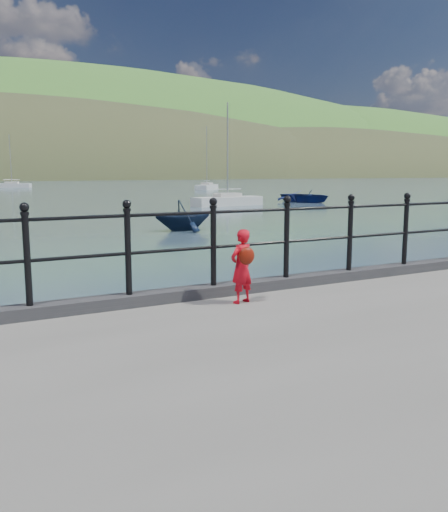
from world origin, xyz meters
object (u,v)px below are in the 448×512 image
railing (172,239)px  sailboat_far (207,187)px  sailboat_deep (12,186)px  child (242,266)px  launch_blue (306,196)px  launch_navy (183,215)px  sailboat_near (227,201)px

railing → sailboat_far: size_ratio=1.93×
sailboat_far → sailboat_deep: sailboat_far is taller
railing → child: bearing=-35.9°
railing → child: 0.97m
railing → child: size_ratio=18.85×
launch_blue → sailboat_deep: 59.19m
railing → launch_navy: 17.72m
launch_blue → sailboat_far: bearing=68.3°
railing → sailboat_near: sailboat_near is taller
sailboat_far → child: bearing=-163.8°
child → launch_navy: (6.58, 16.64, -0.79)m
sailboat_near → launch_navy: bearing=-131.9°
railing → launch_navy: railing is taller
sailboat_far → launch_navy: bearing=-165.3°
launch_blue → sailboat_deep: bearing=97.4°
sailboat_deep → launch_navy: bearing=-68.4°
launch_blue → launch_navy: 24.61m
sailboat_deep → sailboat_near: bearing=-58.4°
launch_navy → sailboat_deep: sailboat_deep is taller
railing → launch_navy: (7.32, 16.10, -1.12)m
child → sailboat_far: bearing=-133.4°
child → sailboat_deep: sailboat_deep is taller
sailboat_near → child: bearing=-125.2°
sailboat_far → sailboat_deep: (-24.53, 22.33, -0.00)m
launch_navy → sailboat_near: size_ratio=0.33×
sailboat_near → sailboat_deep: sailboat_deep is taller
sailboat_far → sailboat_near: bearing=-161.8°
launch_blue → sailboat_deep: sailboat_deep is taller
launch_navy → launch_blue: bearing=-50.0°
launch_navy → sailboat_far: (26.28, 50.20, -0.36)m
railing → sailboat_far: 74.34m
child → sailboat_near: (17.03, 31.51, -1.15)m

